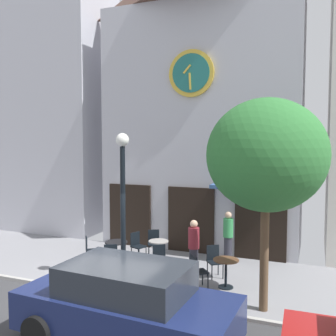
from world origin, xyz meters
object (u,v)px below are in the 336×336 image
(cafe_chair_right_end, at_px, (111,256))
(pedestrian_maroon, at_px, (194,248))
(cafe_chair_curbside, at_px, (90,248))
(cafe_chair_facing_street, at_px, (137,244))
(cafe_chair_left_end, at_px, (154,241))
(pedestrian_green, at_px, (228,237))
(street_tree, at_px, (266,156))
(parked_car_navy, at_px, (127,304))
(cafe_table_rightmost, at_px, (116,248))
(cafe_table_center_right, at_px, (226,268))
(cafe_chair_under_awning, at_px, (214,259))
(cafe_chair_facing_wall, at_px, (158,256))
(cafe_chair_by_entrance, at_px, (197,269))
(street_lamp, at_px, (123,208))
(cafe_table_center, at_px, (159,249))

(cafe_chair_right_end, xyz_separation_m, pedestrian_maroon, (2.39, 0.60, 0.33))
(cafe_chair_curbside, height_order, cafe_chair_facing_street, same)
(cafe_chair_left_end, distance_m, pedestrian_green, 2.54)
(cafe_chair_left_end, xyz_separation_m, pedestrian_maroon, (1.86, -1.39, 0.33))
(cafe_chair_left_end, xyz_separation_m, pedestrian_green, (2.50, 0.24, 0.33))
(street_tree, relative_size, parked_car_navy, 1.11)
(pedestrian_green, bearing_deg, cafe_table_rightmost, -155.68)
(cafe_table_center_right, bearing_deg, cafe_chair_under_awning, 126.05)
(parked_car_navy, bearing_deg, cafe_chair_facing_street, 113.98)
(cafe_chair_under_awning, height_order, cafe_chair_right_end, same)
(cafe_chair_facing_street, xyz_separation_m, cafe_chair_facing_wall, (1.18, -0.97, 0.00))
(cafe_chair_by_entrance, height_order, pedestrian_maroon, pedestrian_maroon)
(street_lamp, bearing_deg, cafe_chair_curbside, 149.91)
(cafe_table_rightmost, relative_size, pedestrian_green, 0.45)
(cafe_chair_under_awning, distance_m, pedestrian_maroon, 0.68)
(pedestrian_maroon, bearing_deg, cafe_table_center_right, -22.01)
(cafe_table_rightmost, distance_m, parked_car_navy, 4.69)
(cafe_chair_right_end, relative_size, parked_car_navy, 0.20)
(cafe_chair_curbside, bearing_deg, street_tree, -12.83)
(cafe_table_center, xyz_separation_m, parked_car_navy, (1.23, -4.50, 0.25))
(cafe_table_center_right, bearing_deg, street_lamp, -164.11)
(cafe_chair_under_awning, xyz_separation_m, cafe_chair_facing_street, (-2.77, 0.60, 0.00))
(cafe_chair_left_end, bearing_deg, cafe_chair_by_entrance, -44.59)
(cafe_table_center, distance_m, cafe_table_center_right, 2.66)
(cafe_chair_facing_wall, bearing_deg, cafe_chair_facing_street, 140.46)
(street_tree, xyz_separation_m, cafe_chair_right_end, (-4.53, 0.83, -3.06))
(cafe_chair_curbside, distance_m, pedestrian_maroon, 3.42)
(cafe_table_rightmost, distance_m, cafe_table_center_right, 3.70)
(cafe_chair_by_entrance, height_order, pedestrian_green, pedestrian_green)
(cafe_chair_left_end, bearing_deg, cafe_table_center, -56.06)
(cafe_chair_under_awning, height_order, pedestrian_maroon, pedestrian_maroon)
(street_tree, xyz_separation_m, pedestrian_maroon, (-2.15, 1.43, -2.73))
(cafe_chair_by_entrance, relative_size, pedestrian_maroon, 0.54)
(street_tree, xyz_separation_m, cafe_chair_curbside, (-5.55, 1.26, -3.06))
(cafe_chair_by_entrance, bearing_deg, cafe_table_center, 139.75)
(cafe_table_center, xyz_separation_m, cafe_chair_facing_wall, (0.32, -0.78, 0.02))
(cafe_table_rightmost, bearing_deg, street_tree, -18.37)
(cafe_chair_facing_street, relative_size, cafe_chair_right_end, 1.00)
(cafe_table_center, height_order, cafe_table_center_right, cafe_table_center_right)
(cafe_chair_left_end, height_order, cafe_chair_by_entrance, same)
(pedestrian_green, bearing_deg, cafe_chair_facing_wall, -134.61)
(street_lamp, xyz_separation_m, cafe_chair_facing_wall, (0.58, 1.08, -1.57))
(cafe_table_center, relative_size, cafe_chair_under_awning, 0.85)
(cafe_chair_under_awning, distance_m, cafe_chair_facing_wall, 1.64)
(cafe_chair_facing_wall, distance_m, cafe_chair_by_entrance, 1.55)
(cafe_table_center, xyz_separation_m, cafe_chair_under_awning, (1.92, -0.40, 0.02))
(cafe_chair_by_entrance, relative_size, parked_car_navy, 0.20)
(street_tree, distance_m, cafe_chair_curbside, 6.46)
(cafe_chair_facing_wall, bearing_deg, cafe_chair_right_end, -159.31)
(cafe_chair_facing_wall, xyz_separation_m, parked_car_navy, (0.91, -3.72, 0.23))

